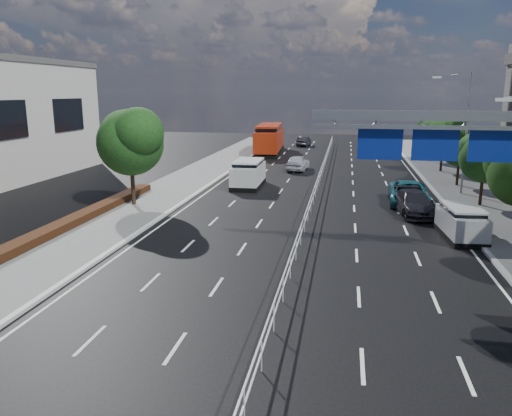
# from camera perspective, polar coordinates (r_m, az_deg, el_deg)

# --- Properties ---
(ground) EXTENTS (160.00, 160.00, 0.00)m
(ground) POSITION_cam_1_polar(r_m,az_deg,el_deg) (15.37, 1.12, -16.63)
(ground) COLOR black
(ground) RESTS_ON ground
(median_fence) EXTENTS (0.05, 85.00, 1.02)m
(median_fence) POSITION_cam_1_polar(r_m,az_deg,el_deg) (36.43, 6.74, 1.82)
(median_fence) COLOR silver
(median_fence) RESTS_ON ground
(overhead_gantry) EXTENTS (10.24, 0.38, 7.45)m
(overhead_gantry) POSITION_cam_1_polar(r_m,az_deg,el_deg) (23.78, 21.66, 7.35)
(overhead_gantry) COLOR gray
(overhead_gantry) RESTS_ON ground
(streetlight_far) EXTENTS (2.78, 2.40, 9.00)m
(streetlight_far) POSITION_cam_1_polar(r_m,az_deg,el_deg) (40.14, 22.57, 8.71)
(streetlight_far) COLOR gray
(streetlight_far) RESTS_ON ground
(near_tree_back) EXTENTS (4.84, 4.51, 6.69)m
(near_tree_back) POSITION_cam_1_polar(r_m,az_deg,el_deg) (34.29, -14.10, 7.71)
(near_tree_back) COLOR black
(near_tree_back) RESTS_ON ground
(far_tree_e) EXTENTS (3.63, 3.38, 5.13)m
(far_tree_e) POSITION_cam_1_polar(r_m,az_deg,el_deg) (36.56, 24.78, 5.55)
(far_tree_e) COLOR black
(far_tree_e) RESTS_ON ground
(far_tree_f) EXTENTS (3.52, 3.28, 5.02)m
(far_tree_f) POSITION_cam_1_polar(r_m,az_deg,el_deg) (43.82, 22.39, 6.75)
(far_tree_f) COLOR black
(far_tree_f) RESTS_ON ground
(far_tree_g) EXTENTS (3.96, 3.69, 5.45)m
(far_tree_g) POSITION_cam_1_polar(r_m,az_deg,el_deg) (51.13, 20.71, 7.97)
(far_tree_g) COLOR black
(far_tree_g) RESTS_ON ground
(far_tree_h) EXTENTS (3.41, 3.18, 4.91)m
(far_tree_h) POSITION_cam_1_polar(r_m,az_deg,el_deg) (58.53, 19.39, 8.30)
(far_tree_h) COLOR black
(far_tree_h) RESTS_ON ground
(white_minivan) EXTENTS (2.29, 5.14, 2.22)m
(white_minivan) POSITION_cam_1_polar(r_m,az_deg,el_deg) (40.89, -0.89, 3.95)
(white_minivan) COLOR black
(white_minivan) RESTS_ON ground
(red_bus) EXTENTS (3.56, 12.19, 3.60)m
(red_bus) POSITION_cam_1_polar(r_m,az_deg,el_deg) (63.85, 1.55, 7.98)
(red_bus) COLOR black
(red_bus) RESTS_ON ground
(near_car_silver) EXTENTS (2.26, 4.65, 1.53)m
(near_car_silver) POSITION_cam_1_polar(r_m,az_deg,el_deg) (49.80, 4.83, 5.18)
(near_car_silver) COLOR #B7B8BF
(near_car_silver) RESTS_ON ground
(near_car_dark) EXTENTS (1.93, 4.19, 1.33)m
(near_car_dark) POSITION_cam_1_polar(r_m,az_deg,el_deg) (72.65, 5.48, 7.59)
(near_car_dark) COLOR black
(near_car_dark) RESTS_ON ground
(silver_minivan) EXTENTS (2.09, 4.31, 1.74)m
(silver_minivan) POSITION_cam_1_polar(r_m,az_deg,el_deg) (28.69, 22.42, -1.52)
(silver_minivan) COLOR black
(silver_minivan) RESTS_ON ground
(parked_car_teal) EXTENTS (2.81, 5.69, 1.55)m
(parked_car_teal) POSITION_cam_1_polar(r_m,az_deg,el_deg) (36.11, 17.05, 1.63)
(parked_car_teal) COLOR #165563
(parked_car_teal) RESTS_ON ground
(parked_car_dark) EXTENTS (2.73, 5.32, 1.48)m
(parked_car_dark) POSITION_cam_1_polar(r_m,az_deg,el_deg) (33.20, 17.62, 0.55)
(parked_car_dark) COLOR black
(parked_car_dark) RESTS_ON ground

